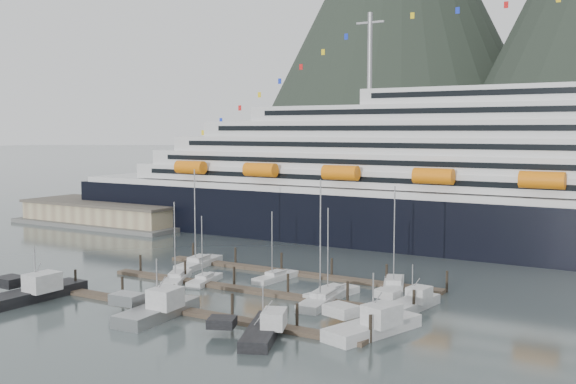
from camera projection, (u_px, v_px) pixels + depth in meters
name	position (u px, v px, depth m)	size (l,w,h in m)	color
ground	(266.00, 301.00, 88.83)	(1600.00, 1600.00, 0.00)	#475454
cruise_ship	(576.00, 189.00, 119.26)	(210.00, 30.40, 50.30)	black
warehouse	(108.00, 215.00, 161.37)	(46.00, 20.00, 5.80)	#595956
dock_near	(188.00, 311.00, 82.83)	(48.18, 2.28, 3.20)	#4A3C2F
dock_mid	(248.00, 289.00, 93.93)	(48.18, 2.28, 3.20)	#4A3C2F
dock_far	(295.00, 273.00, 105.03)	(48.18, 2.28, 3.20)	#4A3C2F
sailboat_a	(205.00, 281.00, 99.01)	(3.99, 8.29, 10.44)	#B3B3B3
sailboat_b	(177.00, 279.00, 100.06)	(6.61, 9.76, 12.48)	#B3B3B3
sailboat_c	(276.00, 278.00, 101.02)	(3.21, 8.80, 10.88)	#B3B3B3
sailboat_d	(324.00, 300.00, 87.69)	(4.19, 12.36, 16.77)	#B3B3B3
sailboat_e	(199.00, 264.00, 111.25)	(4.61, 11.58, 16.68)	#B3B3B3
sailboat_g	(394.00, 286.00, 95.44)	(6.46, 11.38, 15.25)	#B3B3B3
sailboat_h	(332.00, 294.00, 91.01)	(4.55, 9.28, 12.64)	#B3B3B3
trawler_a	(35.00, 292.00, 89.73)	(10.30, 14.30, 7.84)	black
trawler_b	(156.00, 310.00, 80.90)	(9.47, 12.42, 7.95)	#939699
trawler_c	(262.00, 329.00, 73.57)	(9.93, 12.42, 6.16)	black
trawler_d	(372.00, 325.00, 74.52)	(10.41, 13.23, 7.57)	#B3B3B3
trawler_e	(411.00, 302.00, 84.91)	(7.57, 9.92, 6.19)	#B3B3B3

